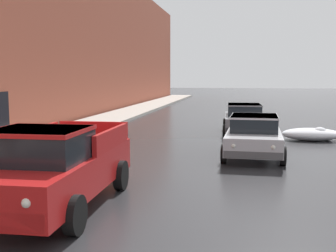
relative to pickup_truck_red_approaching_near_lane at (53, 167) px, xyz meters
The scene contains 7 objects.
left_sidewalk_slab 11.21m from the pickup_truck_red_approaching_near_lane, 113.31° to the left, with size 2.81×80.00×0.16m, color #A8A399.
brick_townhouse_facade 12.90m from the pickup_truck_red_approaching_near_lane, 121.67° to the left, with size 0.63×80.00×10.96m.
snow_bank_along_left_kerb 12.88m from the pickup_truck_red_approaching_near_lane, 57.60° to the left, with size 2.50×1.37×0.60m.
snow_bank_mid_block_left 3.12m from the pickup_truck_red_approaching_near_lane, 139.85° to the left, with size 2.20×1.18×0.70m.
pickup_truck_red_approaching_near_lane is the anchor object (origin of this frame).
sedan_silver_parked_kerbside_close 7.85m from the pickup_truck_red_approaching_near_lane, 57.09° to the left, with size 2.11×4.08×1.42m.
sedan_grey_parked_kerbside_mid 13.17m from the pickup_truck_red_approaching_near_lane, 72.53° to the left, with size 2.14×4.32×1.42m.
Camera 1 is at (2.01, -0.45, 2.76)m, focal length 45.68 mm.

